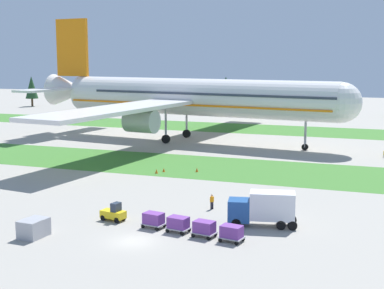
# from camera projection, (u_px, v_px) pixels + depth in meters

# --- Properties ---
(ground_plane) EXTENTS (400.00, 400.00, 0.00)m
(ground_plane) POSITION_uv_depth(u_px,v_px,m) (134.00, 241.00, 52.29)
(ground_plane) COLOR gray
(grass_strip_near) EXTENTS (320.00, 17.99, 0.01)m
(grass_strip_near) POSITION_uv_depth(u_px,v_px,m) (236.00, 169.00, 85.70)
(grass_strip_near) COLOR #3D752D
(grass_strip_near) RESTS_ON ground
(grass_strip_far) EXTENTS (320.00, 17.99, 0.01)m
(grass_strip_far) POSITION_uv_depth(u_px,v_px,m) (291.00, 130.00, 130.26)
(grass_strip_far) COLOR #3D752D
(grass_strip_far) RESTS_ON ground
(airliner) EXTENTS (68.74, 84.97, 25.27)m
(airliner) POSITION_uv_depth(u_px,v_px,m) (187.00, 97.00, 112.50)
(airliner) COLOR silver
(airliner) RESTS_ON ground
(baggage_tug) EXTENTS (2.78, 1.72, 1.97)m
(baggage_tug) POSITION_uv_depth(u_px,v_px,m) (114.00, 213.00, 58.75)
(baggage_tug) COLOR yellow
(baggage_tug) RESTS_ON ground
(cargo_dolly_lead) EXTENTS (2.42, 1.85, 1.55)m
(cargo_dolly_lead) POSITION_uv_depth(u_px,v_px,m) (154.00, 219.00, 56.29)
(cargo_dolly_lead) COLOR #A3A3A8
(cargo_dolly_lead) RESTS_ON ground
(cargo_dolly_second) EXTENTS (2.42, 1.85, 1.55)m
(cargo_dolly_second) POSITION_uv_depth(u_px,v_px,m) (178.00, 223.00, 54.87)
(cargo_dolly_second) COLOR #A3A3A8
(cargo_dolly_second) RESTS_ON ground
(cargo_dolly_third) EXTENTS (2.42, 1.85, 1.55)m
(cargo_dolly_third) POSITION_uv_depth(u_px,v_px,m) (204.00, 228.00, 53.46)
(cargo_dolly_third) COLOR #A3A3A8
(cargo_dolly_third) RESTS_ON ground
(cargo_dolly_fourth) EXTENTS (2.42, 1.85, 1.55)m
(cargo_dolly_fourth) POSITION_uv_depth(u_px,v_px,m) (232.00, 232.00, 52.04)
(cargo_dolly_fourth) COLOR #A3A3A8
(cargo_dolly_fourth) RESTS_ON ground
(catering_truck) EXTENTS (7.27, 3.63, 3.58)m
(catering_truck) POSITION_uv_depth(u_px,v_px,m) (263.00, 207.00, 56.71)
(catering_truck) COLOR #1E4C8E
(catering_truck) RESTS_ON ground
(ground_crew_marshaller) EXTENTS (0.36, 0.48, 1.74)m
(ground_crew_marshaller) POSITION_uv_depth(u_px,v_px,m) (212.00, 201.00, 63.15)
(ground_crew_marshaller) COLOR black
(ground_crew_marshaller) RESTS_ON ground
(uld_container_0) EXTENTS (2.09, 1.71, 1.75)m
(uld_container_0) POSITION_uv_depth(u_px,v_px,m) (30.00, 230.00, 52.93)
(uld_container_0) COLOR #A3A3A8
(uld_container_0) RESTS_ON ground
(uld_container_1) EXTENTS (2.16, 1.81, 1.72)m
(uld_container_1) POSITION_uv_depth(u_px,v_px,m) (38.00, 227.00, 53.97)
(uld_container_1) COLOR #A3A3A8
(uld_container_1) RESTS_ON ground
(taxiway_marker_0) EXTENTS (0.44, 0.44, 0.58)m
(taxiway_marker_0) POSITION_uv_depth(u_px,v_px,m) (164.00, 170.00, 83.68)
(taxiway_marker_0) COLOR orange
(taxiway_marker_0) RESTS_ON ground
(taxiway_marker_1) EXTENTS (0.44, 0.44, 0.67)m
(taxiway_marker_1) POSITION_uv_depth(u_px,v_px,m) (156.00, 171.00, 82.55)
(taxiway_marker_1) COLOR orange
(taxiway_marker_1) RESTS_ON ground
(taxiway_marker_3) EXTENTS (0.44, 0.44, 0.65)m
(taxiway_marker_3) POSITION_uv_depth(u_px,v_px,m) (197.00, 170.00, 83.60)
(taxiway_marker_3) COLOR orange
(taxiway_marker_3) RESTS_ON ground
(distant_tree_line) EXTENTS (195.80, 10.10, 11.00)m
(distant_tree_line) POSITION_uv_depth(u_px,v_px,m) (306.00, 92.00, 163.12)
(distant_tree_line) COLOR #4C3823
(distant_tree_line) RESTS_ON ground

